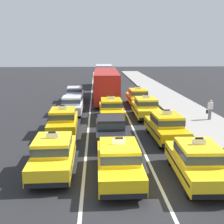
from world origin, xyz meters
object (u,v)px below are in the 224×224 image
(taxi_right_third, at_px, (146,107))
(pedestrian_by_storefront, at_px, (210,110))
(taxi_center_third, at_px, (111,109))
(sedan_left_fourth, at_px, (75,94))
(sedan_center_second, at_px, (111,129))
(taxi_right_fourth, at_px, (138,97))
(taxi_right_nearest, at_px, (197,161))
(taxi_left_second, at_px, (63,120))
(box_truck_center_fifth, at_px, (104,75))
(sedan_left_third, at_px, (72,105))
(bus_center_fourth, at_px, (106,84))
(taxi_left_nearest, at_px, (53,154))
(taxi_center_nearest, at_px, (119,161))
(taxi_right_second, at_px, (166,126))

(taxi_right_third, xyz_separation_m, pedestrian_by_storefront, (4.82, -1.50, 0.05))
(taxi_center_third, bearing_deg, sedan_left_fourth, 113.27)
(sedan_center_second, bearing_deg, taxi_right_fourth, 73.69)
(taxi_right_nearest, height_order, pedestrian_by_storefront, taxi_right_nearest)
(taxi_left_second, bearing_deg, taxi_center_third, 46.87)
(box_truck_center_fifth, xyz_separation_m, taxi_right_third, (2.89, -19.56, -0.90))
(box_truck_center_fifth, bearing_deg, sedan_left_third, -100.27)
(bus_center_fourth, xyz_separation_m, taxi_right_nearest, (3.21, -19.82, -0.94))
(taxi_left_nearest, height_order, taxi_right_nearest, same)
(sedan_left_fourth, height_order, pedestrian_by_storefront, pedestrian_by_storefront)
(pedestrian_by_storefront, bearing_deg, bus_center_fourth, 128.12)
(taxi_left_second, distance_m, taxi_right_nearest, 9.83)
(sedan_center_second, bearing_deg, bus_center_fourth, 89.06)
(bus_center_fourth, relative_size, pedestrian_by_storefront, 7.16)
(taxi_center_third, bearing_deg, taxi_right_fourth, 61.79)
(taxi_right_fourth, bearing_deg, sedan_left_third, -150.20)
(taxi_left_second, bearing_deg, taxi_right_nearest, -48.23)
(taxi_left_second, xyz_separation_m, taxi_right_fourth, (6.39, 9.19, 0.00))
(sedan_left_fourth, relative_size, sedan_center_second, 1.01)
(sedan_left_fourth, relative_size, taxi_right_third, 0.95)
(taxi_left_nearest, xyz_separation_m, sedan_left_fourth, (-0.32, 17.90, -0.03))
(taxi_center_nearest, bearing_deg, sedan_left_third, 103.47)
(taxi_left_second, relative_size, taxi_right_nearest, 1.00)
(taxi_right_nearest, height_order, taxi_right_third, same)
(sedan_left_fourth, xyz_separation_m, pedestrian_by_storefront, (11.18, -9.21, 0.09))
(sedan_center_second, relative_size, taxi_right_third, 0.94)
(sedan_left_fourth, bearing_deg, taxi_right_nearest, -70.91)
(taxi_left_nearest, height_order, pedestrian_by_storefront, taxi_left_nearest)
(taxi_center_nearest, height_order, taxi_right_fourth, same)
(taxi_center_nearest, height_order, taxi_right_third, same)
(taxi_left_nearest, relative_size, taxi_right_second, 0.99)
(sedan_center_second, height_order, taxi_right_third, taxi_right_third)
(sedan_left_third, distance_m, taxi_right_nearest, 14.44)
(bus_center_fourth, relative_size, taxi_right_second, 2.43)
(box_truck_center_fifth, bearing_deg, taxi_left_nearest, -96.04)
(taxi_center_nearest, xyz_separation_m, box_truck_center_fifth, (0.21, 30.75, 0.90))
(taxi_center_third, bearing_deg, taxi_left_second, -133.13)
(taxi_right_second, bearing_deg, taxi_left_second, 164.71)
(taxi_right_third, bearing_deg, pedestrian_by_storefront, -17.31)
(sedan_left_fourth, relative_size, pedestrian_by_storefront, 2.78)
(sedan_center_second, relative_size, taxi_center_third, 0.94)
(taxi_center_nearest, distance_m, taxi_center_third, 10.79)
(sedan_left_third, distance_m, sedan_left_fourth, 6.17)
(bus_center_fourth, relative_size, taxi_right_nearest, 2.44)
(taxi_left_nearest, height_order, taxi_right_fourth, same)
(sedan_left_fourth, height_order, bus_center_fourth, bus_center_fourth)
(sedan_left_third, distance_m, taxi_right_fourth, 7.21)
(sedan_center_second, bearing_deg, taxi_center_nearest, -88.98)
(sedan_left_fourth, distance_m, taxi_right_nearest, 20.22)
(sedan_left_third, bearing_deg, taxi_right_nearest, -63.65)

